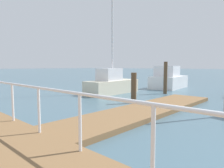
{
  "coord_description": "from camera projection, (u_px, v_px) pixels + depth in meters",
  "views": [
    {
      "loc": [
        -5.37,
        1.88,
        1.94
      ],
      "look_at": [
        0.92,
        7.7,
        1.18
      ],
      "focal_mm": 32.46,
      "sensor_mm": 36.0,
      "label": 1
    }
  ],
  "objects": [
    {
      "name": "moored_boat_0",
      "position": [
        112.0,
        83.0,
        14.45
      ],
      "size": [
        4.39,
        1.65,
        9.61
      ],
      "color": "beige",
      "rests_on": "ground_plane"
    },
    {
      "name": "moored_boat_3",
      "position": [
        168.0,
        80.0,
        17.96
      ],
      "size": [
        4.4,
        2.62,
        1.97
      ],
      "color": "white",
      "rests_on": "ground_plane"
    },
    {
      "name": "dock_piling_2",
      "position": [
        165.0,
        78.0,
        14.23
      ],
      "size": [
        0.26,
        0.26,
        2.26
      ],
      "primitive_type": "cylinder",
      "color": "brown",
      "rests_on": "ground_plane"
    },
    {
      "name": "floating_dock",
      "position": [
        142.0,
        111.0,
        8.37
      ],
      "size": [
        10.06,
        2.0,
        0.18
      ],
      "primitive_type": "cube",
      "color": "olive",
      "rests_on": "ground_plane"
    },
    {
      "name": "dock_piling_0",
      "position": [
        134.0,
        88.0,
        10.62
      ],
      "size": [
        0.29,
        0.29,
        1.61
      ],
      "primitive_type": "cylinder",
      "color": "brown",
      "rests_on": "ground_plane"
    }
  ]
}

